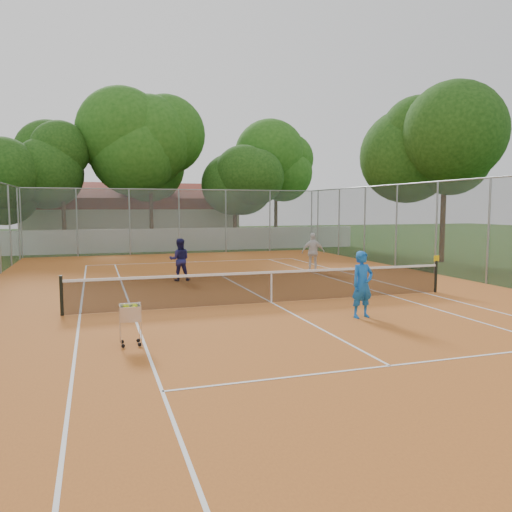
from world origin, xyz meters
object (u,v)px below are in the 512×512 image
object	(u,v)px
clubhouse	(132,216)
player_far_left	(180,260)
tennis_net	(271,287)
player_near	(362,284)
player_far_right	(313,252)
ball_hopper	(130,324)

from	to	relation	value
clubhouse	player_far_left	bearing A→B (deg)	-89.74
tennis_net	player_far_left	world-z (taller)	player_far_left
player_near	player_far_right	size ratio (longest dim) A/B	1.00
player_far_right	player_far_left	bearing A→B (deg)	26.68
tennis_net	ball_hopper	bearing A→B (deg)	-141.10
tennis_net	player_far_right	xyz separation A→B (m)	(4.28, 6.35, 0.38)
player_near	ball_hopper	xyz separation A→B (m)	(-5.96, -0.87, -0.41)
tennis_net	player_near	distance (m)	3.12
tennis_net	ball_hopper	size ratio (longest dim) A/B	12.70
player_far_left	player_near	bearing A→B (deg)	121.73
player_far_left	player_far_right	distance (m)	6.25
clubhouse	ball_hopper	xyz separation A→B (m)	(-2.39, -32.55, -1.71)
tennis_net	player_far_left	bearing A→B (deg)	109.36
clubhouse	player_far_right	size ratio (longest dim) A/B	9.42
clubhouse	player_far_right	world-z (taller)	clubhouse
player_far_right	ball_hopper	world-z (taller)	player_far_right
player_far_right	ball_hopper	bearing A→B (deg)	66.58
tennis_net	ball_hopper	xyz separation A→B (m)	(-4.39, -3.55, -0.02)
tennis_net	player_far_right	world-z (taller)	player_far_right
player_far_left	player_far_right	xyz separation A→B (m)	(6.17, 0.96, 0.04)
player_far_left	tennis_net	bearing A→B (deg)	117.89
tennis_net	player_near	xyz separation A→B (m)	(1.56, -2.67, 0.38)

